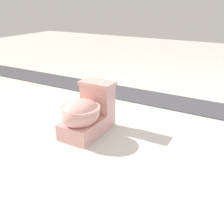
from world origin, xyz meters
The scene contains 3 objects.
ground_plane centered at (0.00, 0.00, 0.00)m, with size 14.00×14.00×0.00m, color beige.
gravel_strip centered at (-1.15, 0.50, 0.01)m, with size 0.56×8.00×0.01m, color #423F44.
toilet centered at (0.16, 0.00, 0.22)m, with size 0.63×0.39×0.52m.
Camera 1 is at (2.16, 1.45, 1.30)m, focal length 42.00 mm.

